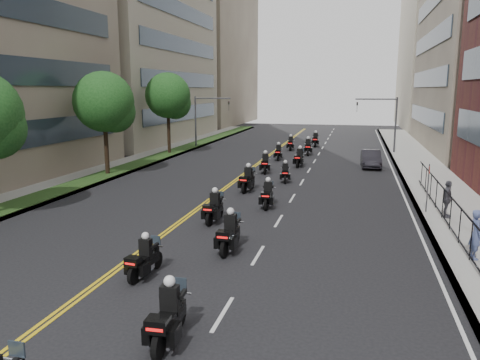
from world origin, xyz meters
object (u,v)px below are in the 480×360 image
at_px(motorcycle_1, 169,317).
at_px(motorcycle_10, 278,153).
at_px(motorcycle_7, 285,173).
at_px(motorcycle_9, 299,158).
at_px(motorcycle_6, 248,180).
at_px(motorcycle_12, 291,144).
at_px(motorcycle_5, 268,196).
at_px(pedestrian_a, 476,234).
at_px(motorcycle_11, 308,148).
at_px(motorcycle_2, 144,260).
at_px(motorcycle_13, 315,140).
at_px(motorcycle_3, 230,234).
at_px(motorcycle_4, 214,209).
at_px(pedestrian_c, 447,199).
at_px(parked_sedan, 371,159).
at_px(motorcycle_8, 265,164).

xyz_separation_m(motorcycle_1, motorcycle_10, (-2.40, 31.86, -0.06)).
height_order(motorcycle_7, motorcycle_9, motorcycle_9).
distance_m(motorcycle_6, motorcycle_12, 20.83).
bearing_deg(motorcycle_5, pedestrian_a, -37.78).
bearing_deg(motorcycle_1, motorcycle_11, 86.94).
height_order(motorcycle_5, motorcycle_9, motorcycle_9).
distance_m(motorcycle_2, motorcycle_13, 39.12).
relative_size(motorcycle_3, motorcycle_4, 1.03).
bearing_deg(motorcycle_3, pedestrian_c, 38.10).
distance_m(motorcycle_5, motorcycle_6, 4.24).
bearing_deg(motorcycle_12, motorcycle_4, -93.90).
bearing_deg(motorcycle_12, motorcycle_6, -93.78).
bearing_deg(parked_sedan, motorcycle_3, -107.20).
height_order(motorcycle_12, parked_sedan, motorcycle_12).
xyz_separation_m(motorcycle_9, motorcycle_13, (0.08, 14.40, 0.02)).
bearing_deg(motorcycle_7, motorcycle_1, -96.92).
distance_m(motorcycle_5, motorcycle_11, 21.42).
xyz_separation_m(motorcycle_8, parked_sedan, (8.00, 4.71, 0.02)).
xyz_separation_m(motorcycle_2, motorcycle_3, (2.17, 3.21, 0.08)).
height_order(motorcycle_5, parked_sedan, motorcycle_5).
relative_size(motorcycle_1, motorcycle_12, 1.05).
relative_size(motorcycle_7, pedestrian_a, 1.10).
distance_m(motorcycle_8, motorcycle_13, 18.07).
relative_size(motorcycle_9, pedestrian_c, 1.29).
relative_size(motorcycle_2, motorcycle_8, 0.91).
distance_m(motorcycle_7, motorcycle_10, 10.39).
distance_m(motorcycle_2, motorcycle_5, 10.81).
distance_m(motorcycle_4, pedestrian_c, 11.44).
bearing_deg(motorcycle_12, motorcycle_11, -59.81).
xyz_separation_m(motorcycle_3, motorcycle_10, (-2.11, 24.85, -0.06)).
xyz_separation_m(motorcycle_5, motorcycle_7, (-0.13, 7.33, -0.05)).
height_order(motorcycle_3, parked_sedan, motorcycle_3).
bearing_deg(motorcycle_8, motorcycle_7, -65.56).
bearing_deg(motorcycle_8, motorcycle_5, -86.25).
xyz_separation_m(motorcycle_2, motorcycle_5, (2.34, 10.56, 0.04)).
bearing_deg(motorcycle_9, motorcycle_1, -85.77).
xyz_separation_m(motorcycle_1, motorcycle_9, (-0.07, 28.44, -0.00)).
height_order(motorcycle_9, motorcycle_11, motorcycle_11).
height_order(motorcycle_2, pedestrian_c, pedestrian_c).
height_order(motorcycle_1, motorcycle_13, motorcycle_13).
bearing_deg(pedestrian_c, motorcycle_9, 44.24).
relative_size(motorcycle_1, motorcycle_6, 0.98).
bearing_deg(motorcycle_5, motorcycle_9, 86.85).
distance_m(motorcycle_10, motorcycle_13, 11.25).
xyz_separation_m(motorcycle_1, motorcycle_2, (-2.47, 3.80, -0.08)).
xyz_separation_m(motorcycle_12, motorcycle_13, (2.27, 3.92, 0.05)).
height_order(motorcycle_9, motorcycle_12, motorcycle_9).
bearing_deg(pedestrian_c, motorcycle_11, 34.94).
height_order(motorcycle_1, motorcycle_2, motorcycle_1).
distance_m(motorcycle_13, pedestrian_a, 35.91).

